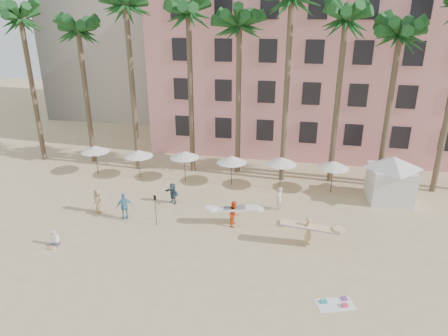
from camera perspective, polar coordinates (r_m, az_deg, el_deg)
name	(u,v)px	position (r m, az deg, el deg)	size (l,w,h in m)	color
ground	(207,277)	(22.29, -2.39, -15.28)	(120.00, 120.00, 0.00)	#D1B789
pink_hotel	(332,68)	(43.76, 15.18, 13.59)	(35.00, 14.00, 16.00)	pink
palm_row	(258,18)	(32.61, 4.86, 20.62)	(44.40, 5.40, 16.30)	brown
umbrella_row	(208,157)	(32.66, -2.37, 1.64)	(22.50, 2.70, 2.73)	#332B23
cabana	(391,175)	(32.16, 22.80, -0.89)	(4.81, 4.81, 3.50)	silver
beach_towel	(336,303)	(21.27, 15.69, -18.13)	(2.02, 1.52, 0.14)	white
carrier_yellow	(309,230)	(24.85, 12.03, -8.69)	(3.50, 0.82, 1.88)	tan
carrier_white	(234,212)	(26.60, 1.50, -6.35)	(3.23, 1.24, 1.76)	#FF571A
beachgoers	(155,199)	(28.93, -9.81, -4.45)	(13.35, 4.36, 1.90)	tan
paddle	(155,206)	(26.72, -9.77, -5.44)	(0.18, 0.04, 2.23)	black
seated_man	(54,241)	(26.74, -23.08, -9.56)	(0.43, 0.74, 0.97)	#3F3F4C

